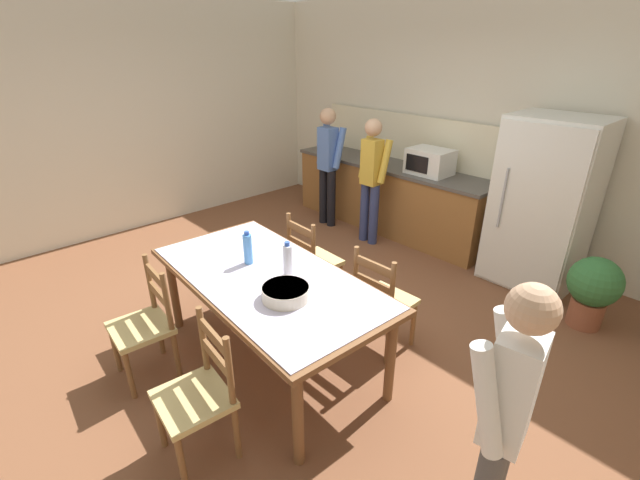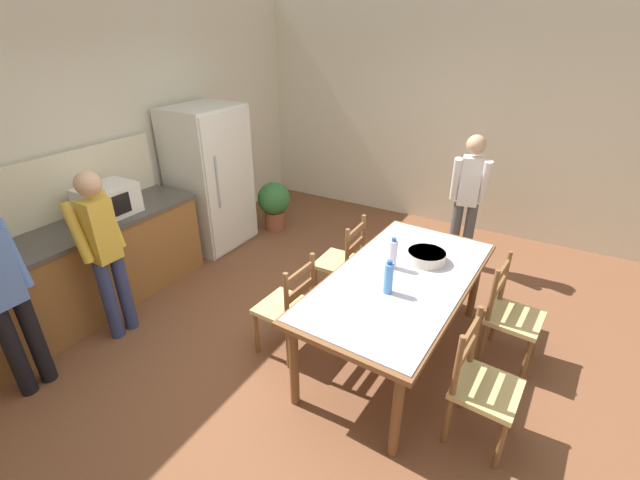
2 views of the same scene
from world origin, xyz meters
TOP-DOWN VIEW (x-y plane):
  - ground_plane at (0.00, 0.00)m, footprint 8.32×8.32m
  - wall_back at (0.00, 2.66)m, footprint 6.52×0.12m
  - wall_right at (3.26, 0.00)m, footprint 0.12×5.20m
  - kitchen_counter at (-0.87, 2.23)m, footprint 2.88×0.66m
  - counter_splashback at (-0.87, 2.54)m, footprint 2.84×0.03m
  - refrigerator at (1.10, 2.19)m, footprint 0.85×0.73m
  - microwave at (-0.27, 2.21)m, footprint 0.50×0.39m
  - dining_table at (0.24, -0.60)m, footprint 2.05×1.11m
  - bottle_near_centre at (-0.01, -0.58)m, footprint 0.07×0.07m
  - bottle_off_centre at (0.35, -0.48)m, footprint 0.07×0.07m
  - serving_bowl at (0.59, -0.69)m, footprint 0.32×0.32m
  - chair_side_near_left at (-0.25, -1.36)m, footprint 0.45×0.43m
  - chair_side_far_right at (0.74, 0.17)m, footprint 0.43×0.41m
  - chair_side_near_right at (0.65, -1.41)m, footprint 0.46×0.44m
  - chair_side_far_left at (-0.17, 0.22)m, footprint 0.44×0.42m
  - person_at_sink at (-1.50, 1.71)m, footprint 0.40×0.27m
  - person_at_counter at (-0.72, 1.69)m, footprint 0.39×0.27m
  - person_by_table at (2.08, -0.68)m, footprint 0.30×0.41m
  - potted_plant at (1.80, 1.76)m, footprint 0.44×0.44m

SIDE VIEW (x-z plane):
  - ground_plane at x=0.00m, z-range 0.00..0.00m
  - potted_plant at x=1.80m, z-range 0.05..0.72m
  - chair_side_near_left at x=-0.25m, z-range -0.01..0.90m
  - chair_side_far_right at x=0.74m, z-range -0.01..0.90m
  - chair_side_near_right at x=0.65m, z-range -0.01..0.90m
  - chair_side_far_left at x=-0.17m, z-range -0.01..0.90m
  - kitchen_counter at x=-0.87m, z-range 0.00..0.89m
  - dining_table at x=0.24m, z-range 0.31..1.08m
  - serving_bowl at x=0.59m, z-range 0.78..0.87m
  - person_by_table at x=2.08m, z-range 0.10..1.63m
  - refrigerator at x=1.10m, z-range 0.00..1.73m
  - person_at_counter at x=-0.72m, z-range 0.10..1.64m
  - person_at_sink at x=-1.50m, z-range 0.10..1.68m
  - bottle_near_centre at x=-0.01m, z-range 0.76..1.03m
  - bottle_off_centre at x=0.35m, z-range 0.76..1.03m
  - microwave at x=-0.27m, z-range 0.89..1.19m
  - counter_splashback at x=-0.87m, z-range 0.89..1.49m
  - wall_back at x=0.00m, z-range 0.00..2.90m
  - wall_right at x=3.26m, z-range 0.00..2.90m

